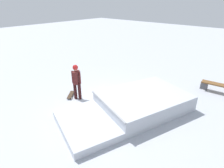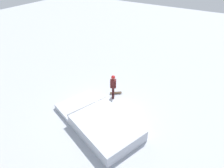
# 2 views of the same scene
# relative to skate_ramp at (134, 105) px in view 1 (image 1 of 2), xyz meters

# --- Properties ---
(ground_plane) EXTENTS (60.00, 60.00, 0.00)m
(ground_plane) POSITION_rel_skate_ramp_xyz_m (0.54, -1.12, -0.32)
(ground_plane) COLOR #B2B7C1
(skate_ramp) EXTENTS (5.95, 4.20, 0.74)m
(skate_ramp) POSITION_rel_skate_ramp_xyz_m (0.00, 0.00, 0.00)
(skate_ramp) COLOR silver
(skate_ramp) RESTS_ON ground
(skater) EXTENTS (0.44, 0.39, 1.73)m
(skater) POSITION_rel_skate_ramp_xyz_m (0.90, -2.68, 0.69)
(skater) COLOR black
(skater) RESTS_ON ground
(skateboard) EXTENTS (0.75, 0.66, 0.09)m
(skateboard) POSITION_rel_skate_ramp_xyz_m (0.98, -3.15, -0.24)
(skateboard) COLOR #3F2D1E
(skateboard) RESTS_ON ground
(park_bench) EXTENTS (0.58, 1.65, 0.48)m
(park_bench) POSITION_rel_skate_ramp_xyz_m (-4.26, 2.20, 0.04)
(park_bench) COLOR brown
(park_bench) RESTS_ON ground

